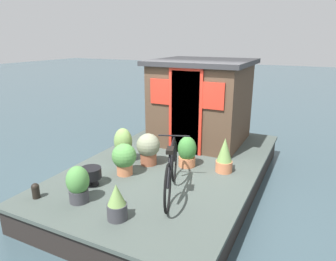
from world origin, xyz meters
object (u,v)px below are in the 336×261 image
potted_plant_ivy (124,158)px  potted_plant_fern (224,156)px  potted_plant_mint (117,203)px  potted_plant_lavender (78,184)px  mooring_bollard (36,190)px  charcoal_grill (91,174)px  potted_plant_rosemary (148,148)px  potted_plant_thyme (123,145)px  potted_plant_geranium (187,152)px  houseboat_cabin (201,101)px  bicycle (171,171)px

potted_plant_ivy → potted_plant_fern: size_ratio=0.89×
potted_plant_mint → potted_plant_fern: bearing=-21.6°
potted_plant_lavender → potted_plant_fern: bearing=-39.0°
potted_plant_fern → potted_plant_mint: 2.26m
mooring_bollard → charcoal_grill: bearing=-33.4°
potted_plant_rosemary → potted_plant_thyme: bearing=99.4°
potted_plant_ivy → potted_plant_thyme: (0.50, 0.36, 0.02)m
potted_plant_lavender → potted_plant_ivy: 1.09m
potted_plant_geranium → mooring_bollard: size_ratio=2.42×
houseboat_cabin → potted_plant_thyme: houseboat_cabin is taller
potted_plant_geranium → mooring_bollard: bearing=143.6°
bicycle → potted_plant_lavender: bicycle is taller
bicycle → potted_plant_rosemary: (0.86, 0.89, -0.05)m
bicycle → potted_plant_ivy: (0.28, 1.04, -0.07)m
potted_plant_mint → bicycle: bearing=-20.2°
potted_plant_rosemary → potted_plant_mint: 1.88m
potted_plant_thyme → potted_plant_fern: 1.93m
charcoal_grill → potted_plant_geranium: bearing=-37.8°
potted_plant_fern → charcoal_grill: (-1.47, 1.79, -0.10)m
bicycle → potted_plant_fern: bearing=-22.7°
potted_plant_lavender → potted_plant_thyme: size_ratio=0.83×
potted_plant_rosemary → potted_plant_geranium: 0.73m
potted_plant_fern → potted_plant_geranium: potted_plant_fern is taller
potted_plant_thyme → charcoal_grill: bearing=-174.6°
potted_plant_rosemary → potted_plant_ivy: bearing=165.5°
bicycle → potted_plant_ivy: size_ratio=2.78×
charcoal_grill → mooring_bollard: 0.85m
charcoal_grill → potted_plant_thyme: bearing=5.4°
potted_plant_mint → charcoal_grill: (0.62, 0.96, -0.04)m
potted_plant_fern → charcoal_grill: bearing=129.5°
charcoal_grill → mooring_bollard: size_ratio=1.44×
potted_plant_ivy → potted_plant_geranium: potted_plant_geranium is taller
potted_plant_rosemary → mooring_bollard: bearing=155.1°
potted_plant_lavender → potted_plant_ivy: potted_plant_ivy is taller
bicycle → charcoal_grill: bearing=103.3°
potted_plant_ivy → potted_plant_thyme: potted_plant_thyme is taller
potted_plant_thyme → potted_plant_fern: potted_plant_thyme is taller
houseboat_cabin → potted_plant_ivy: 2.49m
houseboat_cabin → mooring_bollard: size_ratio=8.84×
potted_plant_fern → bicycle: bearing=157.3°
houseboat_cabin → potted_plant_fern: bearing=-145.6°
potted_plant_rosemary → charcoal_grill: size_ratio=1.76×
mooring_bollard → potted_plant_lavender: bearing=-72.5°
mooring_bollard → potted_plant_rosemary: bearing=-24.9°
potted_plant_thyme → potted_plant_mint: size_ratio=1.32×
houseboat_cabin → potted_plant_fern: size_ratio=3.32×
potted_plant_ivy → bicycle: bearing=-104.9°
potted_plant_thyme → charcoal_grill: (-1.08, -0.10, -0.13)m
potted_plant_thyme → mooring_bollard: size_ratio=2.80×
potted_plant_lavender → potted_plant_rosemary: size_ratio=0.92×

